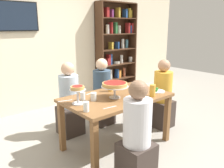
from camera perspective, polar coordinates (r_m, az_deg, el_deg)
ground_plane at (r=3.40m, az=1.13°, el=-15.01°), size 12.00×12.00×0.00m
rear_partition at (r=4.84m, az=-16.62°, el=10.63°), size 8.00×0.12×2.80m
dining_table at (r=3.14m, az=1.19°, el=-4.77°), size 1.44×0.87×0.74m
bookshelf at (r=5.64m, az=0.88°, el=9.14°), size 1.10×0.30×2.21m
television at (r=4.54m, az=-23.51°, el=15.38°), size 0.87×0.05×0.52m
diner_head_east at (r=3.89m, az=12.52°, el=-3.58°), size 0.34×0.34×1.15m
diner_far_left at (r=3.59m, az=-10.64°, el=-5.02°), size 0.34×0.34×1.15m
diner_far_right at (r=3.91m, az=-2.52°, el=-3.15°), size 0.34×0.34×1.15m
diner_near_left at (r=2.50m, az=6.25°, el=-13.88°), size 0.34×0.34×1.15m
deep_dish_pizza_stand at (r=2.98m, az=0.70°, el=-0.32°), size 0.36×0.36×0.21m
personal_pizza_stand at (r=2.78m, az=-8.64°, el=-1.75°), size 0.20×0.20×0.23m
salad_plate_near_diner at (r=3.56m, az=5.88°, el=-0.49°), size 0.22×0.22×0.07m
salad_plate_far_diner at (r=3.37m, az=11.26°, el=-1.70°), size 0.22×0.22×0.06m
beer_glass_amber_tall at (r=3.31m, az=-0.38°, el=-0.46°), size 0.07×0.07×0.16m
beer_glass_amber_short at (r=3.12m, az=10.15°, el=-1.62°), size 0.08×0.08×0.16m
water_glass_clear_near at (r=2.91m, az=-4.65°, el=-3.19°), size 0.08×0.08×0.11m
water_glass_clear_far at (r=2.95m, az=-7.37°, el=-3.05°), size 0.07×0.07×0.11m
water_glass_clear_spare at (r=2.55m, az=-6.51°, el=-5.68°), size 0.07×0.07×0.11m
cutlery_fork_near at (r=2.67m, az=-0.55°, el=-5.90°), size 0.18×0.04×0.00m
cutlery_knife_near at (r=2.97m, az=-11.74°, el=-4.14°), size 0.18×0.06×0.00m
cutlery_fork_far at (r=3.23m, az=-5.30°, el=-2.33°), size 0.18×0.04×0.00m
cutlery_knife_far at (r=2.86m, az=5.33°, el=-4.56°), size 0.18×0.05×0.00m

